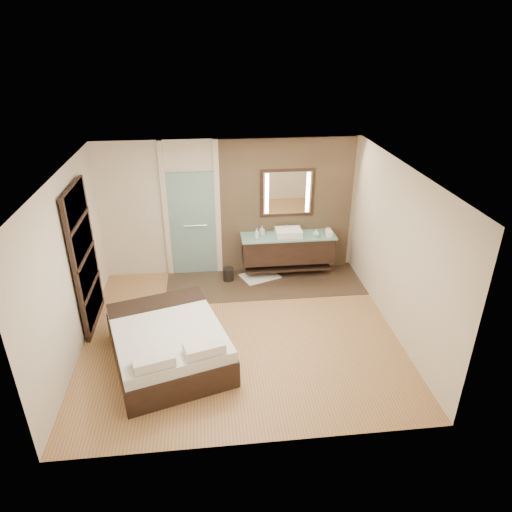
{
  "coord_description": "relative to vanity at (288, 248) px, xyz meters",
  "views": [
    {
      "loc": [
        -0.42,
        -6.14,
        4.46
      ],
      "look_at": [
        0.32,
        0.6,
        1.1
      ],
      "focal_mm": 32.0,
      "sensor_mm": 36.0,
      "label": 1
    }
  ],
  "objects": [
    {
      "name": "tile_strip",
      "position": [
        -0.5,
        -0.32,
        -0.57
      ],
      "size": [
        3.8,
        1.3,
        0.01
      ],
      "primitive_type": "cube",
      "color": "#382C1E",
      "rests_on": "floor"
    },
    {
      "name": "floor",
      "position": [
        -1.1,
        -1.92,
        -0.58
      ],
      "size": [
        5.0,
        5.0,
        0.0
      ],
      "primitive_type": "plane",
      "color": "#945E3E",
      "rests_on": "ground"
    },
    {
      "name": "bed",
      "position": [
        -2.21,
        -2.49,
        -0.27
      ],
      "size": [
        2.02,
        2.28,
        0.74
      ],
      "rotation": [
        0.0,
        0.0,
        0.29
      ],
      "color": "black",
      "rests_on": "floor"
    },
    {
      "name": "soap_bottle_c",
      "position": [
        0.53,
        -0.11,
        0.36
      ],
      "size": [
        0.13,
        0.13,
        0.15
      ],
      "primitive_type": "imported",
      "rotation": [
        0.0,
        0.0,
        0.2
      ],
      "color": "#A2CBC5",
      "rests_on": "vanity"
    },
    {
      "name": "mirror_unit",
      "position": [
        0.0,
        0.24,
        1.07
      ],
      "size": [
        1.06,
        0.04,
        0.96
      ],
      "color": "black",
      "rests_on": "stone_wall"
    },
    {
      "name": "cup",
      "position": [
        0.81,
        0.05,
        0.33
      ],
      "size": [
        0.15,
        0.15,
        0.09
      ],
      "primitive_type": "imported",
      "rotation": [
        0.0,
        0.0,
        0.42
      ],
      "color": "white",
      "rests_on": "vanity"
    },
    {
      "name": "tissue_box",
      "position": [
        0.78,
        -0.14,
        0.33
      ],
      "size": [
        0.14,
        0.14,
        0.1
      ],
      "primitive_type": "cube",
      "rotation": [
        0.0,
        0.0,
        -0.13
      ],
      "color": "white",
      "rests_on": "vanity"
    },
    {
      "name": "waste_bin",
      "position": [
        -1.2,
        -0.14,
        -0.45
      ],
      "size": [
        0.24,
        0.24,
        0.27
      ],
      "primitive_type": "cylinder",
      "rotation": [
        0.0,
        0.0,
        -0.15
      ],
      "color": "black",
      "rests_on": "floor"
    },
    {
      "name": "soap_bottle_b",
      "position": [
        -0.51,
        0.08,
        0.37
      ],
      "size": [
        0.11,
        0.11,
        0.18
      ],
      "primitive_type": "imported",
      "rotation": [
        0.0,
        0.0,
        0.38
      ],
      "color": "#B2B2B2",
      "rests_on": "vanity"
    },
    {
      "name": "bath_mat",
      "position": [
        -0.56,
        -0.07,
        -0.56
      ],
      "size": [
        0.85,
        0.73,
        0.02
      ],
      "primitive_type": "cube",
      "rotation": [
        0.0,
        0.0,
        0.37
      ],
      "color": "white",
      "rests_on": "floor"
    },
    {
      "name": "shoji_partition",
      "position": [
        -3.53,
        -1.32,
        0.63
      ],
      "size": [
        0.06,
        1.2,
        2.4
      ],
      "color": "black",
      "rests_on": "floor"
    },
    {
      "name": "vanity",
      "position": [
        0.0,
        0.0,
        0.0
      ],
      "size": [
        1.85,
        0.55,
        0.88
      ],
      "color": "black",
      "rests_on": "stone_wall"
    },
    {
      "name": "soap_bottle_a",
      "position": [
        -0.63,
        -0.08,
        0.39
      ],
      "size": [
        0.1,
        0.1,
        0.2
      ],
      "primitive_type": "imported",
      "rotation": [
        0.0,
        0.0,
        0.35
      ],
      "color": "white",
      "rests_on": "vanity"
    },
    {
      "name": "stone_wall",
      "position": [
        0.0,
        0.29,
        0.77
      ],
      "size": [
        2.6,
        0.08,
        2.7
      ],
      "primitive_type": "cube",
      "color": "#9E7D5A",
      "rests_on": "floor"
    },
    {
      "name": "frosted_door",
      "position": [
        -1.85,
        0.28,
        0.56
      ],
      "size": [
        1.1,
        0.12,
        2.7
      ],
      "color": "#B9EAE6",
      "rests_on": "floor"
    }
  ]
}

